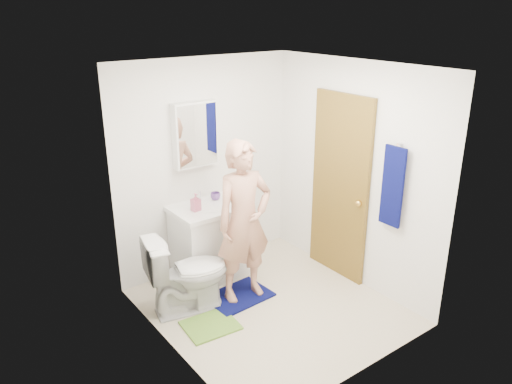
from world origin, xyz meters
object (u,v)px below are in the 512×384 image
man (244,222)px  medicine_cabinet (195,134)px  toilet (187,273)px  vanity_cabinet (210,243)px  toothbrush_cup (216,196)px  soap_dispenser (196,202)px  towel (393,187)px

man → medicine_cabinet: bearing=98.5°
man → toilet: bearing=170.5°
vanity_cabinet → toothbrush_cup: (0.16, 0.11, 0.49)m
soap_dispenser → vanity_cabinet: bearing=9.9°
towel → toothbrush_cup: bearing=122.5°
toilet → man: size_ratio=0.49×
toilet → toothbrush_cup: toothbrush_cup is taller
soap_dispenser → toothbrush_cup: 0.37m
toilet → toothbrush_cup: size_ratio=7.47×
toilet → soap_dispenser: 0.77m
medicine_cabinet → toilet: 1.46m
toilet → toothbrush_cup: bearing=-39.7°
towel → toothbrush_cup: (-1.02, 1.60, -0.36)m
towel → soap_dispenser: 2.01m
medicine_cabinet → soap_dispenser: (-0.17, -0.25, -0.65)m
medicine_cabinet → towel: size_ratio=0.87×
towel → toilet: 2.17m
medicine_cabinet → man: medicine_cabinet is taller
toilet → towel: bearing=-109.7°
towel → toilet: bearing=148.6°
toothbrush_cup → man: size_ratio=0.07×
medicine_cabinet → toilet: (-0.53, -0.67, -1.19)m
toilet → soap_dispenser: size_ratio=4.27×
vanity_cabinet → towel: towel is taller
soap_dispenser → toothbrush_cup: size_ratio=1.75×
toothbrush_cup → towel: bearing=-57.5°
toilet → medicine_cabinet: bearing=-26.8°
soap_dispenser → man: size_ratio=0.11×
vanity_cabinet → medicine_cabinet: (0.00, 0.22, 1.20)m
towel → man: 1.49m
vanity_cabinet → soap_dispenser: 0.57m
man → soap_dispenser: bearing=116.6°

